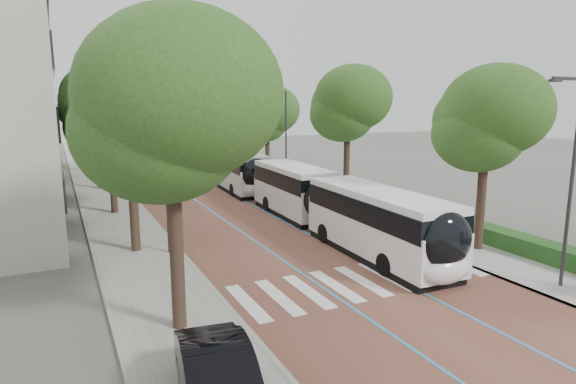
% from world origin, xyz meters
% --- Properties ---
extents(ground, '(160.00, 160.00, 0.00)m').
position_xyz_m(ground, '(0.00, 0.00, 0.00)').
color(ground, '#51544C').
rests_on(ground, ground).
extents(road, '(11.00, 140.00, 0.02)m').
position_xyz_m(road, '(0.00, 40.00, 0.01)').
color(road, brown).
rests_on(road, ground).
extents(sidewalk_left, '(4.00, 140.00, 0.12)m').
position_xyz_m(sidewalk_left, '(-7.50, 40.00, 0.06)').
color(sidewalk_left, gray).
rests_on(sidewalk_left, ground).
extents(sidewalk_right, '(4.00, 140.00, 0.12)m').
position_xyz_m(sidewalk_right, '(7.50, 40.00, 0.06)').
color(sidewalk_right, gray).
rests_on(sidewalk_right, ground).
extents(kerb_left, '(0.20, 140.00, 0.14)m').
position_xyz_m(kerb_left, '(-5.60, 40.00, 0.06)').
color(kerb_left, gray).
rests_on(kerb_left, ground).
extents(kerb_right, '(0.20, 140.00, 0.14)m').
position_xyz_m(kerb_right, '(5.60, 40.00, 0.06)').
color(kerb_right, gray).
rests_on(kerb_right, ground).
extents(zebra_crossing, '(10.55, 3.60, 0.01)m').
position_xyz_m(zebra_crossing, '(0.20, 1.00, 0.03)').
color(zebra_crossing, silver).
rests_on(zebra_crossing, ground).
extents(lane_line_left, '(0.12, 126.00, 0.01)m').
position_xyz_m(lane_line_left, '(-1.60, 40.00, 0.02)').
color(lane_line_left, '#268AC2').
rests_on(lane_line_left, road).
extents(lane_line_right, '(0.12, 126.00, 0.01)m').
position_xyz_m(lane_line_right, '(1.60, 40.00, 0.02)').
color(lane_line_right, '#268AC2').
rests_on(lane_line_right, road).
extents(hedge, '(1.20, 14.00, 0.80)m').
position_xyz_m(hedge, '(9.10, 0.00, 0.52)').
color(hedge, '#1D4819').
rests_on(hedge, sidewalk_right).
extents(streetlight_near, '(1.82, 0.20, 8.00)m').
position_xyz_m(streetlight_near, '(6.62, -3.00, 4.82)').
color(streetlight_near, '#2D2D2F').
rests_on(streetlight_near, sidewalk_right).
extents(streetlight_far, '(1.82, 0.20, 8.00)m').
position_xyz_m(streetlight_far, '(6.62, 22.00, 4.82)').
color(streetlight_far, '#2D2D2F').
rests_on(streetlight_far, sidewalk_right).
extents(lamp_post_left, '(0.14, 0.14, 8.00)m').
position_xyz_m(lamp_post_left, '(-6.10, 8.00, 4.12)').
color(lamp_post_left, '#2D2D2F').
rests_on(lamp_post_left, sidewalk_left).
extents(trees_left, '(6.04, 60.70, 9.60)m').
position_xyz_m(trees_left, '(-7.50, 23.65, 6.69)').
color(trees_left, black).
rests_on(trees_left, ground).
extents(trees_right, '(5.96, 47.52, 9.17)m').
position_xyz_m(trees_right, '(7.70, 24.70, 6.25)').
color(trees_right, black).
rests_on(trees_right, ground).
extents(lead_bus, '(3.08, 18.46, 3.20)m').
position_xyz_m(lead_bus, '(2.73, 7.16, 1.63)').
color(lead_bus, black).
rests_on(lead_bus, ground).
extents(bus_queued_0, '(3.03, 12.49, 3.20)m').
position_xyz_m(bus_queued_0, '(2.73, 23.49, 1.62)').
color(bus_queued_0, silver).
rests_on(bus_queued_0, ground).
extents(bus_queued_1, '(3.32, 12.53, 3.20)m').
position_xyz_m(bus_queued_1, '(2.62, 36.69, 1.62)').
color(bus_queued_1, silver).
rests_on(bus_queued_1, ground).
extents(bus_queued_2, '(2.60, 12.41, 3.20)m').
position_xyz_m(bus_queued_2, '(2.47, 49.98, 1.62)').
color(bus_queued_2, silver).
rests_on(bus_queued_2, ground).
extents(parked_car, '(2.21, 4.85, 1.54)m').
position_xyz_m(parked_car, '(-7.69, -4.76, 0.89)').
color(parked_car, black).
rests_on(parked_car, sidewalk_left).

